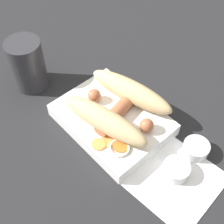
% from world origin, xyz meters
% --- Properties ---
extents(ground_plane, '(3.00, 3.00, 0.00)m').
position_xyz_m(ground_plane, '(0.00, 0.00, 0.00)').
color(ground_plane, '#232326').
extents(food_tray, '(0.23, 0.17, 0.03)m').
position_xyz_m(food_tray, '(0.00, 0.00, 0.02)').
color(food_tray, white).
rests_on(food_tray, ground_plane).
extents(bread_roll, '(0.22, 0.18, 0.05)m').
position_xyz_m(bread_roll, '(0.00, 0.01, 0.05)').
color(bread_roll, '#DBBC84').
rests_on(bread_roll, food_tray).
extents(sausage, '(0.16, 0.13, 0.03)m').
position_xyz_m(sausage, '(0.01, 0.01, 0.05)').
color(sausage, '#B26642').
rests_on(sausage, food_tray).
extents(pickled_veggies, '(0.07, 0.07, 0.01)m').
position_xyz_m(pickled_veggies, '(0.06, -0.04, 0.03)').
color(pickled_veggies, '#F99E4C').
rests_on(pickled_veggies, food_tray).
extents(napkin, '(0.17, 0.17, 0.00)m').
position_xyz_m(napkin, '(0.17, -0.00, 0.00)').
color(napkin, white).
rests_on(napkin, ground_plane).
extents(condiment_cup_near, '(0.05, 0.05, 0.03)m').
position_xyz_m(condiment_cup_near, '(0.17, 0.01, 0.01)').
color(condiment_cup_near, silver).
rests_on(condiment_cup_near, ground_plane).
extents(condiment_cup_far, '(0.05, 0.05, 0.03)m').
position_xyz_m(condiment_cup_far, '(0.16, 0.08, 0.01)').
color(condiment_cup_far, silver).
rests_on(condiment_cup_far, ground_plane).
extents(drink_glass, '(0.08, 0.08, 0.12)m').
position_xyz_m(drink_glass, '(-0.22, -0.06, 0.06)').
color(drink_glass, '#333338').
rests_on(drink_glass, ground_plane).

